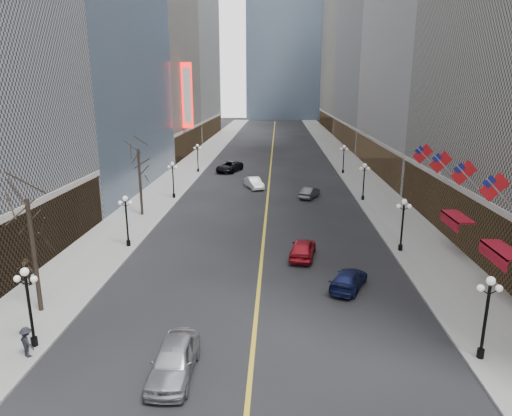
# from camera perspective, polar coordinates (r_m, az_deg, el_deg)

# --- Properties ---
(sidewalk_east) EXTENTS (6.00, 230.00, 0.15)m
(sidewalk_east) POSITION_cam_1_polar(r_m,az_deg,el_deg) (79.53, 11.99, 4.78)
(sidewalk_east) COLOR gray
(sidewalk_east) RESTS_ON ground
(sidewalk_west) EXTENTS (6.00, 230.00, 0.15)m
(sidewalk_west) POSITION_cam_1_polar(r_m,az_deg,el_deg) (79.95, -8.31, 5.00)
(sidewalk_west) COLOR gray
(sidewalk_west) RESTS_ON ground
(lane_line) EXTENTS (0.25, 200.00, 0.02)m
(lane_line) POSITION_cam_1_polar(r_m,az_deg,el_deg) (88.38, 1.92, 6.05)
(lane_line) COLOR gold
(lane_line) RESTS_ON ground
(bldg_east_c) EXTENTS (26.60, 40.60, 48.80)m
(bldg_east_c) POSITION_cam_1_polar(r_m,az_deg,el_deg) (117.34, 17.91, 19.42)
(bldg_east_c) COLOR gray
(bldg_east_c) RESTS_ON ground
(bldg_east_d) EXTENTS (26.60, 46.60, 62.80)m
(bldg_east_d) POSITION_cam_1_polar(r_m,az_deg,el_deg) (159.87, 13.98, 20.84)
(bldg_east_d) COLOR gray
(bldg_east_d) RESTS_ON ground
(bldg_west_c) EXTENTS (26.60, 30.60, 50.80)m
(bldg_west_c) POSITION_cam_1_polar(r_m,az_deg,el_deg) (99.95, -16.54, 20.99)
(bldg_west_c) COLOR gray
(bldg_west_c) RESTS_ON ground
(streetlamp_east_0) EXTENTS (1.26, 0.44, 4.52)m
(streetlamp_east_0) POSITION_cam_1_polar(r_m,az_deg,el_deg) (26.14, 26.89, -11.22)
(streetlamp_east_0) COLOR black
(streetlamp_east_0) RESTS_ON sidewalk_east
(streetlamp_east_1) EXTENTS (1.26, 0.44, 4.52)m
(streetlamp_east_1) POSITION_cam_1_polar(r_m,az_deg,el_deg) (40.26, 17.88, -1.36)
(streetlamp_east_1) COLOR black
(streetlamp_east_1) RESTS_ON sidewalk_east
(streetlamp_east_2) EXTENTS (1.26, 0.44, 4.52)m
(streetlamp_east_2) POSITION_cam_1_polar(r_m,az_deg,el_deg) (57.34, 13.35, 3.70)
(streetlamp_east_2) COLOR black
(streetlamp_east_2) RESTS_ON sidewalk_east
(streetlamp_east_3) EXTENTS (1.26, 0.44, 4.52)m
(streetlamp_east_3) POSITION_cam_1_polar(r_m,az_deg,el_deg) (74.85, 10.90, 6.40)
(streetlamp_east_3) COLOR black
(streetlamp_east_3) RESTS_ON sidewalk_east
(streetlamp_west_0) EXTENTS (1.26, 0.44, 4.52)m
(streetlamp_west_0) POSITION_cam_1_polar(r_m,az_deg,el_deg) (27.20, -26.57, -10.15)
(streetlamp_west_0) COLOR black
(streetlamp_west_0) RESTS_ON sidewalk_west
(streetlamp_west_1) EXTENTS (1.26, 0.44, 4.52)m
(streetlamp_west_1) POSITION_cam_1_polar(r_m,az_deg,el_deg) (40.96, -15.89, -0.93)
(streetlamp_west_1) COLOR black
(streetlamp_west_1) RESTS_ON sidewalk_west
(streetlamp_west_2) EXTENTS (1.26, 0.44, 4.52)m
(streetlamp_west_2) POSITION_cam_1_polar(r_m,az_deg,el_deg) (57.83, -10.34, 3.95)
(streetlamp_west_2) COLOR black
(streetlamp_west_2) RESTS_ON sidewalk_west
(streetlamp_west_3) EXTENTS (1.26, 0.44, 4.52)m
(streetlamp_west_3) POSITION_cam_1_polar(r_m,az_deg,el_deg) (75.23, -7.31, 6.59)
(streetlamp_west_3) COLOR black
(streetlamp_west_3) RESTS_ON sidewalk_west
(flag_2) EXTENTS (2.87, 0.12, 2.87)m
(flag_2) POSITION_cam_1_polar(r_m,az_deg,el_deg) (33.15, 27.87, 2.03)
(flag_2) COLOR #B2B2B7
(flag_2) RESTS_ON ground
(flag_3) EXTENTS (2.87, 0.12, 2.87)m
(flag_3) POSITION_cam_1_polar(r_m,az_deg,el_deg) (37.64, 24.75, 3.76)
(flag_3) COLOR #B2B2B7
(flag_3) RESTS_ON ground
(flag_4) EXTENTS (2.87, 0.12, 2.87)m
(flag_4) POSITION_cam_1_polar(r_m,az_deg,el_deg) (42.25, 22.29, 5.10)
(flag_4) COLOR #B2B2B7
(flag_4) RESTS_ON ground
(flag_5) EXTENTS (2.87, 0.12, 2.87)m
(flag_5) POSITION_cam_1_polar(r_m,az_deg,el_deg) (46.93, 20.31, 6.18)
(flag_5) COLOR #B2B2B7
(flag_5) RESTS_ON ground
(awning_b) EXTENTS (1.40, 4.00, 0.93)m
(awning_b) POSITION_cam_1_polar(r_m,az_deg,el_deg) (34.55, 28.21, -4.82)
(awning_b) COLOR maroon
(awning_b) RESTS_ON ground
(awning_c) EXTENTS (1.40, 4.00, 0.93)m
(awning_c) POSITION_cam_1_polar(r_m,az_deg,el_deg) (41.55, 23.64, -1.15)
(awning_c) COLOR maroon
(awning_c) RESTS_ON ground
(theatre_marquee) EXTENTS (2.00, 0.55, 12.00)m
(theatre_marquee) POSITION_cam_1_polar(r_m,az_deg,el_deg) (88.97, -8.59, 13.71)
(theatre_marquee) COLOR red
(theatre_marquee) RESTS_ON ground
(tree_west_near) EXTENTS (3.60, 3.60, 7.92)m
(tree_west_near) POSITION_cam_1_polar(r_m,az_deg,el_deg) (30.20, -26.52, -0.98)
(tree_west_near) COLOR #2D231C
(tree_west_near) RESTS_ON sidewalk_west
(tree_west_far) EXTENTS (3.60, 3.60, 7.92)m
(tree_west_far) POSITION_cam_1_polar(r_m,az_deg,el_deg) (50.09, -14.46, 5.92)
(tree_west_far) COLOR #2D231C
(tree_west_far) RESTS_ON sidewalk_west
(car_nb_near) EXTENTS (2.03, 5.03, 1.71)m
(car_nb_near) POSITION_cam_1_polar(r_m,az_deg,el_deg) (23.71, -10.21, -18.15)
(car_nb_near) COLOR #A1A4A8
(car_nb_near) RESTS_ON ground
(car_nb_mid) EXTENTS (3.12, 4.85, 1.51)m
(car_nb_mid) POSITION_cam_1_polar(r_m,az_deg,el_deg) (63.26, -0.24, 3.15)
(car_nb_mid) COLOR white
(car_nb_mid) RESTS_ON ground
(car_nb_far) EXTENTS (4.59, 6.74, 1.72)m
(car_nb_far) POSITION_cam_1_polar(r_m,az_deg,el_deg) (75.77, -3.34, 5.18)
(car_nb_far) COLOR black
(car_nb_far) RESTS_ON ground
(car_sb_near) EXTENTS (3.50, 4.90, 1.32)m
(car_sb_near) POSITION_cam_1_polar(r_m,az_deg,el_deg) (32.90, 11.50, -8.74)
(car_sb_near) COLOR #111843
(car_sb_near) RESTS_ON ground
(car_sb_mid) EXTENTS (2.66, 4.98, 1.61)m
(car_sb_mid) POSITION_cam_1_polar(r_m,az_deg,el_deg) (37.88, 5.88, -5.04)
(car_sb_mid) COLOR maroon
(car_sb_mid) RESTS_ON ground
(car_sb_far) EXTENTS (3.03, 4.47, 1.40)m
(car_sb_far) POSITION_cam_1_polar(r_m,az_deg,el_deg) (58.14, 6.72, 1.93)
(car_sb_far) COLOR #424649
(car_sb_far) RESTS_ON ground
(ped_west_walk) EXTENTS (1.13, 0.95, 1.64)m
(ped_west_walk) POSITION_cam_1_polar(r_m,az_deg,el_deg) (27.18, -26.73, -14.74)
(ped_west_walk) COLOR black
(ped_west_walk) RESTS_ON sidewalk_west
(ped_west_far) EXTENTS (1.86, 1.03, 1.93)m
(ped_west_far) POSITION_cam_1_polar(r_m,az_deg,el_deg) (36.19, -26.83, -7.11)
(ped_west_far) COLOR #2C2318
(ped_west_far) RESTS_ON sidewalk_west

